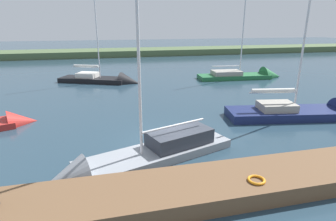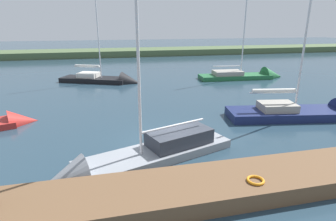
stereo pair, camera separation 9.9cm
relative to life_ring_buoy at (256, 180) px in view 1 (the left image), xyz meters
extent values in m
plane|color=#263D4C|center=(2.20, -5.64, -0.73)|extent=(200.00, 200.00, 0.00)
cube|color=#4C603D|center=(2.20, -49.45, -0.73)|extent=(180.00, 8.00, 2.40)
cube|color=brown|center=(2.20, -0.52, -0.39)|extent=(27.54, 2.60, 0.68)
torus|color=orange|center=(0.00, 0.00, 0.00)|extent=(0.66, 0.66, 0.10)
cube|color=navy|center=(-6.95, -7.72, -0.63)|extent=(8.44, 3.73, 0.95)
cube|color=gray|center=(-6.19, -7.85, 0.10)|extent=(2.59, 2.09, 0.50)
cylinder|color=silver|center=(-7.44, -7.64, 3.98)|extent=(0.13, 0.13, 8.26)
cylinder|color=silver|center=(-5.81, -7.91, 1.09)|extent=(3.27, 0.64, 0.11)
cylinder|color=silver|center=(-5.81, -7.91, 1.21)|extent=(2.98, 0.77, 0.29)
cone|color=#B22823|center=(10.58, -10.78, -0.72)|extent=(2.26, 2.38, 1.92)
cube|color=black|center=(6.32, -23.39, -0.72)|extent=(7.73, 5.19, 0.99)
cone|color=black|center=(2.40, -21.64, -0.72)|extent=(2.93, 3.05, 2.38)
cube|color=silver|center=(6.95, -23.67, 0.03)|extent=(2.63, 2.43, 0.53)
cylinder|color=silver|center=(5.56, -23.05, 4.61)|extent=(0.12, 0.12, 9.69)
cylinder|color=silver|center=(7.01, -23.70, 0.92)|extent=(2.94, 1.38, 0.10)
cylinder|color=silver|center=(7.01, -23.70, 1.04)|extent=(2.71, 1.39, 0.25)
cube|color=#236638|center=(-9.79, -21.42, -0.62)|extent=(8.53, 3.00, 0.76)
cone|color=#236638|center=(-14.58, -21.10, -0.62)|extent=(2.37, 2.60, 2.45)
cube|color=gray|center=(-8.85, -21.48, 0.01)|extent=(3.40, 2.25, 0.49)
cylinder|color=silver|center=(-10.49, -21.37, 4.95)|extent=(0.14, 0.14, 10.37)
cylinder|color=silver|center=(-8.75, -21.49, 0.80)|extent=(3.48, 0.34, 0.11)
cube|color=gray|center=(2.96, -3.96, -0.71)|extent=(8.03, 4.49, 0.83)
cone|color=gray|center=(7.13, -2.54, -0.71)|extent=(2.46, 2.59, 2.09)
cube|color=#333842|center=(1.72, -4.38, 0.06)|extent=(3.55, 2.58, 0.73)
cylinder|color=silver|center=(3.75, -3.69, 4.16)|extent=(0.13, 0.13, 8.93)
cylinder|color=silver|center=(2.03, -4.28, 0.75)|extent=(3.46, 1.27, 0.11)
camera|label=1|loc=(5.25, 7.83, 5.53)|focal=29.22mm
camera|label=2|loc=(5.16, 7.86, 5.53)|focal=29.22mm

